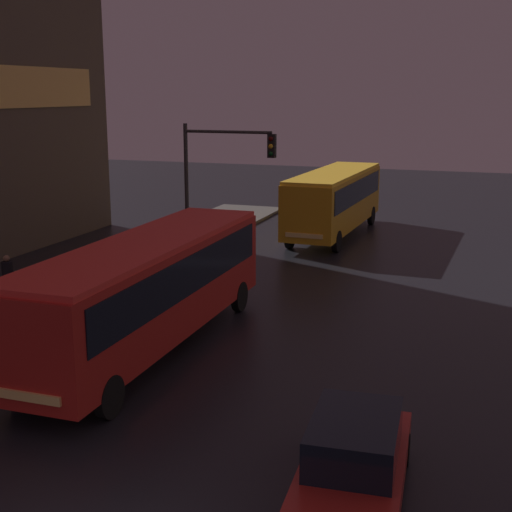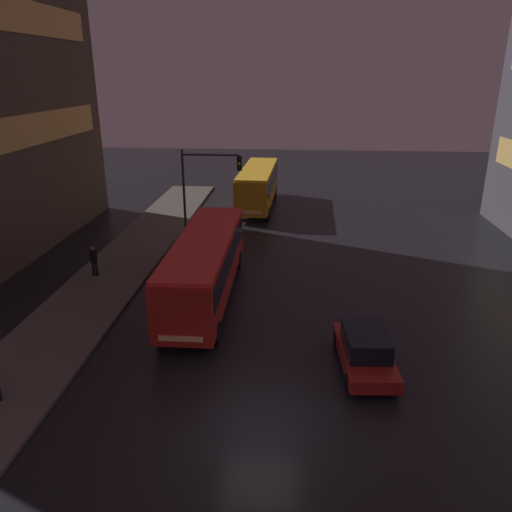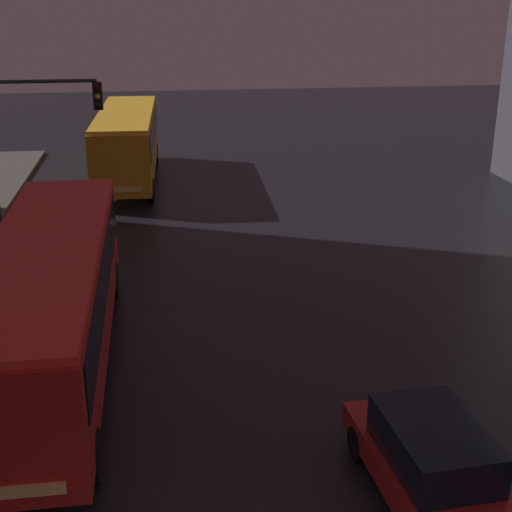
{
  "view_description": "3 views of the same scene",
  "coord_description": "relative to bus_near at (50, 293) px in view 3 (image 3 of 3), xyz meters",
  "views": [
    {
      "loc": [
        5.81,
        -7.91,
        7.17
      ],
      "look_at": [
        -0.55,
        10.3,
        2.71
      ],
      "focal_mm": 50.0,
      "sensor_mm": 36.0,
      "label": 1
    },
    {
      "loc": [
        0.91,
        -12.87,
        10.5
      ],
      "look_at": [
        -0.89,
        9.22,
        2.32
      ],
      "focal_mm": 35.0,
      "sensor_mm": 36.0,
      "label": 2
    },
    {
      "loc": [
        -0.73,
        -6.09,
        8.35
      ],
      "look_at": [
        1.59,
        10.87,
        2.0
      ],
      "focal_mm": 50.0,
      "sensor_mm": 36.0,
      "label": 3
    }
  ],
  "objects": [
    {
      "name": "bus_near",
      "position": [
        0.0,
        0.0,
        0.0
      ],
      "size": [
        2.6,
        11.35,
        3.18
      ],
      "rotation": [
        0.0,
        0.0,
        3.15
      ],
      "color": "#AD1E19",
      "rests_on": "ground"
    },
    {
      "name": "bus_far",
      "position": [
        1.16,
        17.88,
        0.05
      ],
      "size": [
        2.81,
        10.42,
        3.27
      ],
      "rotation": [
        0.0,
        0.0,
        3.11
      ],
      "color": "orange",
      "rests_on": "ground"
    },
    {
      "name": "car_taxi",
      "position": [
        7.0,
        -5.62,
        -1.18
      ],
      "size": [
        2.09,
        4.35,
        1.54
      ],
      "rotation": [
        0.0,
        0.0,
        3.21
      ],
      "color": "maroon",
      "rests_on": "ground"
    },
    {
      "name": "traffic_light_main",
      "position": [
        -1.57,
        8.99,
        2.11
      ],
      "size": [
        3.85,
        0.35,
        5.94
      ],
      "color": "#2D2D2D",
      "rests_on": "ground"
    }
  ]
}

